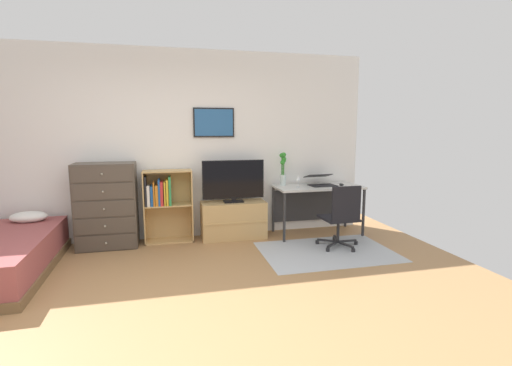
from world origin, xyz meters
TOP-DOWN VIEW (x-y plane):
  - ground_plane at (0.00, 0.00)m, footprint 7.20×7.20m
  - wall_back_with_posters at (0.01, 2.43)m, footprint 6.12×0.09m
  - area_rug at (2.07, 1.26)m, footprint 1.70×1.20m
  - dresser at (-0.72, 2.15)m, footprint 0.78×0.46m
  - bookshelf at (0.03, 2.22)m, footprint 0.67×0.30m
  - tv_stand at (1.00, 2.17)m, footprint 0.93×0.41m
  - television at (1.00, 2.15)m, footprint 0.89×0.16m
  - desk at (2.27, 2.14)m, footprint 1.29×0.61m
  - office_chair at (2.31, 1.34)m, footprint 0.56×0.58m
  - laptop at (2.34, 2.13)m, footprint 0.41×0.43m
  - computer_mouse at (2.63, 2.02)m, footprint 0.06×0.10m
  - bamboo_vase at (1.78, 2.25)m, footprint 0.10×0.10m
  - wine_glass at (1.94, 2.01)m, footprint 0.07×0.07m

SIDE VIEW (x-z plane):
  - ground_plane at x=0.00m, z-range 0.00..0.00m
  - area_rug at x=2.07m, z-range 0.00..0.01m
  - tv_stand at x=1.00m, z-range 0.00..0.54m
  - office_chair at x=2.31m, z-range 0.03..0.89m
  - dresser at x=-0.72m, z-range 0.00..1.14m
  - bookshelf at x=0.03m, z-range 0.09..1.10m
  - desk at x=2.27m, z-range 0.24..0.98m
  - computer_mouse at x=2.63m, z-range 0.74..0.77m
  - laptop at x=2.34m, z-range 0.72..0.89m
  - television at x=1.00m, z-range 0.54..1.15m
  - wine_glass at x=1.94m, z-range 0.78..0.96m
  - bamboo_vase at x=1.78m, z-range 0.75..1.25m
  - wall_back_with_posters at x=0.01m, z-range 0.00..2.70m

